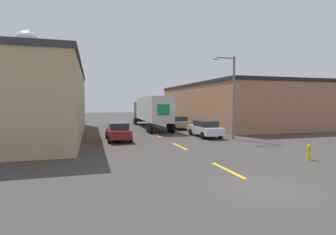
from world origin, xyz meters
TOP-DOWN VIEW (x-y plane):
  - ground_plane at (0.00, 0.00)m, footprint 160.00×160.00m
  - road_centerline at (0.00, 10.03)m, footprint 0.20×17.49m
  - warehouse_left at (-13.19, 19.72)m, footprint 12.19×23.96m
  - warehouse_right at (14.08, 27.20)m, footprint 13.96×25.56m
  - semi_truck at (1.00, 24.59)m, footprint 3.07×14.63m
  - parked_car_right_far at (4.11, 22.58)m, footprint 1.99×4.71m
  - parked_car_right_mid at (4.11, 14.51)m, footprint 1.99×4.71m
  - parked_car_left_far at (-4.11, 14.48)m, footprint 1.99×4.71m
  - water_tower at (-18.68, 51.87)m, footprint 5.22×5.22m
  - street_lamp at (5.62, 12.34)m, footprint 2.20×0.32m
  - fire_hydrant at (5.65, 3.58)m, footprint 0.22×0.22m

SIDE VIEW (x-z plane):
  - ground_plane at x=0.00m, z-range 0.00..0.00m
  - road_centerline at x=0.00m, z-range 0.00..0.01m
  - fire_hydrant at x=5.65m, z-range 0.00..0.88m
  - parked_car_right_far at x=4.11m, z-range 0.03..1.60m
  - parked_car_right_mid at x=4.11m, z-range 0.03..1.60m
  - parked_car_left_far at x=-4.11m, z-range 0.03..1.60m
  - semi_truck at x=1.00m, z-range 0.40..4.38m
  - warehouse_right at x=14.08m, z-range 0.00..5.97m
  - warehouse_left at x=-13.19m, z-range 0.00..6.86m
  - street_lamp at x=5.62m, z-range 0.60..7.95m
  - water_tower at x=-18.68m, z-range 6.05..23.98m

